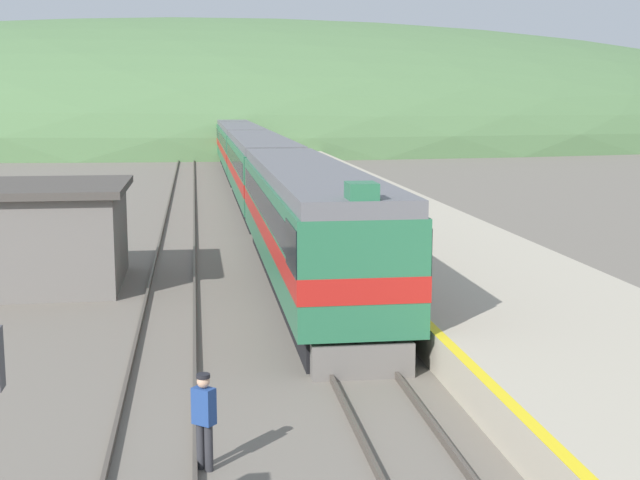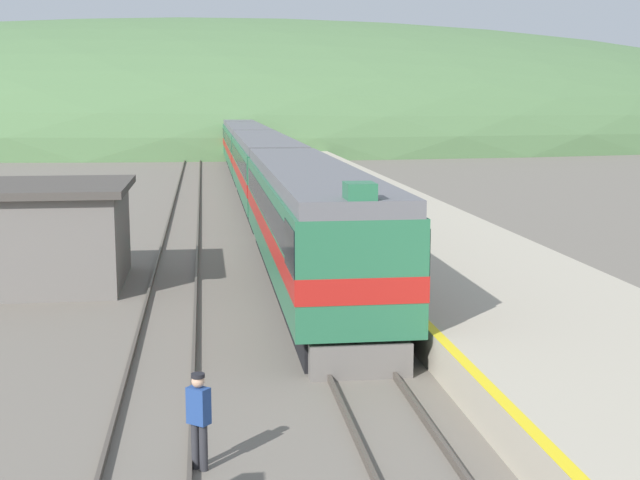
# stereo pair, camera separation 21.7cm
# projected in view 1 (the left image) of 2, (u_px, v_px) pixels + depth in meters

# --- Properties ---
(track_main) EXTENTS (1.52, 180.00, 0.16)m
(track_main) POSITION_uv_depth(u_px,v_px,m) (240.00, 172.00, 71.58)
(track_main) COLOR #4C443D
(track_main) RESTS_ON ground
(track_siding) EXTENTS (1.52, 180.00, 0.16)m
(track_siding) POSITION_uv_depth(u_px,v_px,m) (185.00, 172.00, 70.99)
(track_siding) COLOR #4C443D
(track_siding) RESTS_ON ground
(platform) EXTENTS (6.85, 140.00, 0.91)m
(platform) POSITION_uv_depth(u_px,v_px,m) (342.00, 193.00, 52.66)
(platform) COLOR #B2A893
(platform) RESTS_ON ground
(distant_hills) EXTENTS (189.24, 85.16, 32.87)m
(distant_hills) POSITION_uv_depth(u_px,v_px,m) (220.00, 140.00, 125.34)
(distant_hills) COLOR #517547
(distant_hills) RESTS_ON ground
(express_train_lead_car) EXTENTS (2.94, 19.50, 4.25)m
(express_train_lead_car) POSITION_uv_depth(u_px,v_px,m) (309.00, 222.00, 28.22)
(express_train_lead_car) COLOR black
(express_train_lead_car) RESTS_ON ground
(carriage_second) EXTENTS (2.93, 19.85, 3.89)m
(carriage_second) POSITION_uv_depth(u_px,v_px,m) (260.00, 170.00, 48.55)
(carriage_second) COLOR black
(carriage_second) RESTS_ON ground
(carriage_third) EXTENTS (2.93, 19.85, 3.89)m
(carriage_third) POSITION_uv_depth(u_px,v_px,m) (241.00, 148.00, 68.82)
(carriage_third) COLOR black
(carriage_third) RESTS_ON ground
(carriage_fourth) EXTENTS (2.93, 19.85, 3.89)m
(carriage_fourth) POSITION_uv_depth(u_px,v_px,m) (230.00, 136.00, 89.09)
(carriage_fourth) COLOR black
(carriage_fourth) RESTS_ON ground
(track_worker) EXTENTS (0.42, 0.40, 1.64)m
(track_worker) POSITION_uv_depth(u_px,v_px,m) (204.00, 416.00, 14.50)
(track_worker) COLOR #2D2D33
(track_worker) RESTS_ON ground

